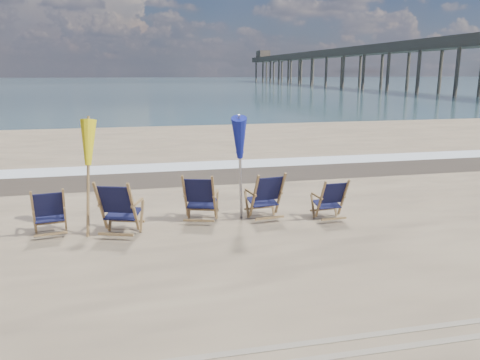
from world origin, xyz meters
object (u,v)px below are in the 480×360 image
Objects in this scene: beach_chair_2 at (214,199)px; umbrella_yellow at (86,148)px; umbrella_blue at (240,136)px; beach_chair_3 at (280,195)px; beach_chair_1 at (133,210)px; beach_chair_4 at (344,199)px; beach_chair_0 at (65,211)px; fishing_pier at (357,62)px.

umbrella_yellow reaches higher than beach_chair_2.
beach_chair_3 is at bearing 0.77° from umbrella_blue.
beach_chair_1 is 1.21× the size of beach_chair_4.
beach_chair_1 reaches higher than beach_chair_2.
beach_chair_0 is 0.01× the size of fishing_pier.
beach_chair_2 is at bearing -118.23° from fishing_pier.
beach_chair_1 is at bearing 151.30° from beach_chair_0.
beach_chair_2 is 0.45× the size of umbrella_blue.
beach_chair_0 is 1.04× the size of beach_chair_4.
umbrella_blue is at bearing -163.62° from beach_chair_2.
beach_chair_2 is (1.57, 0.49, -0.03)m from beach_chair_1.
beach_chair_2 is 1.15× the size of beach_chair_4.
beach_chair_3 is 1.51m from umbrella_blue.
fishing_pier reaches higher than umbrella_yellow.
beach_chair_2 is 2.66m from beach_chair_4.
beach_chair_4 is (2.63, -0.35, -0.07)m from beach_chair_2.
umbrella_yellow is 82.63m from fishing_pier.
beach_chair_3 is (4.21, 0.03, 0.04)m from beach_chair_0.
beach_chair_1 is 4.21m from beach_chair_4.
beach_chair_2 is at bearing 178.37° from umbrella_blue.
fishing_pier reaches higher than beach_chair_0.
beach_chair_3 is at bearing -117.36° from fishing_pier.
beach_chair_3 is 0.48× the size of umbrella_yellow.
beach_chair_4 is 0.01× the size of fishing_pier.
beach_chair_4 is (5.46, -0.31, -0.02)m from beach_chair_0.
beach_chair_3 is 3.93m from umbrella_yellow.
beach_chair_0 is 0.86× the size of beach_chair_1.
beach_chair_1 is 1.07× the size of beach_chair_3.
beach_chair_1 reaches higher than beach_chair_4.
beach_chair_4 is at bearing -116.46° from fishing_pier.
fishing_pier reaches higher than beach_chair_3.
umbrella_yellow is at bearing 179.37° from umbrella_blue.
beach_chair_4 is at bearing 156.80° from beach_chair_3.
beach_chair_3 reaches higher than beach_chair_4.
umbrella_blue is at bearing -6.78° from beach_chair_3.
fishing_pier is at bearing 62.11° from umbrella_blue.
umbrella_yellow is 0.02× the size of fishing_pier.
umbrella_yellow reaches higher than beach_chair_3.
beach_chair_1 is 3.00m from beach_chair_3.
beach_chair_2 is 1.01× the size of beach_chair_3.
umbrella_yellow is (0.45, 0.05, 1.16)m from beach_chair_0.
fishing_pier is at bearing -128.69° from beach_chair_0.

